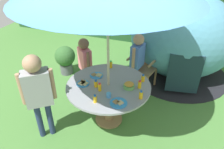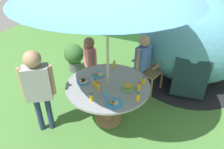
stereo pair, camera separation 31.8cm
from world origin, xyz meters
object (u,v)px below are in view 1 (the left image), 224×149
(child_in_grey_shirt, at_px, (38,88))
(child_in_pink_shirt, at_px, (85,59))
(juice_bottle_mid_left, at_px, (111,64))
(cup_near, at_px, (109,95))
(juice_bottle_far_right, at_px, (96,84))
(plate_center_front, at_px, (97,75))
(dome_tent, at_px, (183,37))
(snack_bowl, at_px, (129,85))
(plate_back_edge, at_px, (83,83))
(garden_table, at_px, (109,92))
(juice_bottle_far_left, at_px, (141,95))
(juice_bottle_center_back, at_px, (95,99))
(wooden_chair, at_px, (144,63))
(juice_bottle_near_right, at_px, (143,78))
(child_in_blue_shirt, at_px, (138,56))
(juice_bottle_near_left, at_px, (140,85))
(juice_bottle_mid_right, at_px, (100,87))
(potted_plant, at_px, (65,58))
(plate_front_edge, at_px, (118,103))

(child_in_grey_shirt, bearing_deg, child_in_pink_shirt, 47.15)
(juice_bottle_mid_left, bearing_deg, cup_near, -72.48)
(juice_bottle_far_right, bearing_deg, plate_center_front, 111.56)
(dome_tent, distance_m, snack_bowl, 1.98)
(cup_near, bearing_deg, child_in_pink_shirt, 131.97)
(child_in_grey_shirt, height_order, plate_back_edge, child_in_grey_shirt)
(dome_tent, bearing_deg, child_in_grey_shirt, -134.00)
(garden_table, height_order, juice_bottle_far_left, juice_bottle_far_left)
(juice_bottle_center_back, relative_size, juice_bottle_mid_left, 0.91)
(wooden_chair, xyz_separation_m, plate_back_edge, (-0.68, -1.31, 0.21))
(plate_center_front, height_order, juice_bottle_mid_left, juice_bottle_mid_left)
(juice_bottle_near_right, xyz_separation_m, juice_bottle_center_back, (-0.50, -0.71, 0.00))
(child_in_blue_shirt, distance_m, snack_bowl, 0.97)
(juice_bottle_near_left, xyz_separation_m, juice_bottle_center_back, (-0.49, -0.52, -0.00))
(juice_bottle_far_right, bearing_deg, juice_bottle_far_left, -3.89)
(plate_back_edge, bearing_deg, juice_bottle_far_left, -2.90)
(child_in_blue_shirt, distance_m, cup_near, 1.27)
(garden_table, bearing_deg, juice_bottle_mid_right, -110.76)
(juice_bottle_near_right, xyz_separation_m, juice_bottle_mid_right, (-0.53, -0.45, 0.01))
(juice_bottle_near_left, bearing_deg, juice_bottle_mid_right, -153.85)
(wooden_chair, xyz_separation_m, juice_bottle_far_right, (-0.46, -1.31, 0.25))
(plate_back_edge, relative_size, juice_bottle_mid_left, 1.53)
(juice_bottle_far_right, bearing_deg, child_in_pink_shirt, 126.53)
(juice_bottle_center_back, bearing_deg, snack_bowl, 54.02)
(dome_tent, distance_m, potted_plant, 2.53)
(child_in_pink_shirt, distance_m, plate_center_front, 0.60)
(plate_back_edge, xyz_separation_m, juice_bottle_near_left, (0.83, 0.19, 0.05))
(snack_bowl, height_order, cup_near, snack_bowl)
(juice_bottle_near_right, distance_m, juice_bottle_mid_left, 0.64)
(child_in_grey_shirt, relative_size, juice_bottle_mid_right, 10.56)
(dome_tent, relative_size, plate_front_edge, 10.72)
(snack_bowl, height_order, juice_bottle_mid_left, juice_bottle_mid_left)
(garden_table, height_order, child_in_pink_shirt, child_in_pink_shirt)
(juice_bottle_far_right, distance_m, cup_near, 0.31)
(wooden_chair, bearing_deg, plate_back_edge, -103.08)
(garden_table, relative_size, juice_bottle_far_left, 10.10)
(garden_table, height_order, juice_bottle_far_right, juice_bottle_far_right)
(juice_bottle_near_right, xyz_separation_m, cup_near, (-0.36, -0.55, -0.02))
(child_in_pink_shirt, distance_m, child_in_grey_shirt, 1.23)
(child_in_blue_shirt, xyz_separation_m, juice_bottle_near_left, (0.25, -0.91, 0.02))
(child_in_grey_shirt, height_order, plate_front_edge, child_in_grey_shirt)
(child_in_blue_shirt, bearing_deg, juice_bottle_mid_left, -22.82)
(plate_back_edge, height_order, juice_bottle_far_left, juice_bottle_far_left)
(child_in_grey_shirt, height_order, juice_bottle_mid_right, child_in_grey_shirt)
(garden_table, relative_size, child_in_blue_shirt, 1.09)
(wooden_chair, relative_size, child_in_pink_shirt, 0.81)
(juice_bottle_near_left, xyz_separation_m, juice_bottle_mid_left, (-0.60, 0.41, 0.00))
(snack_bowl, bearing_deg, dome_tent, 71.67)
(child_in_pink_shirt, bearing_deg, juice_bottle_far_right, -12.13)
(juice_bottle_mid_right, bearing_deg, juice_bottle_center_back, -81.48)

